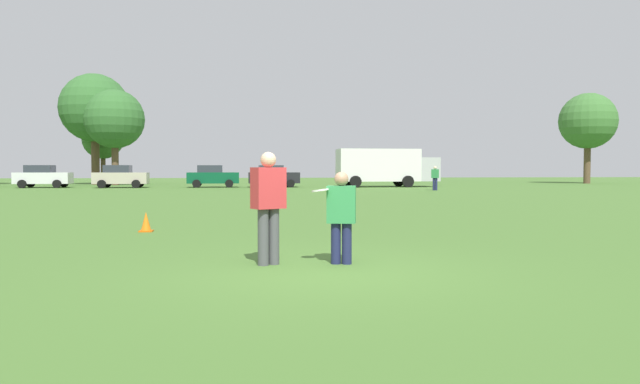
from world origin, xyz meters
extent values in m
plane|color=#47702D|center=(0.00, 0.00, 0.00)|extent=(182.54, 182.54, 0.00)
cylinder|color=#4C4C51|center=(-0.87, 0.62, 0.44)|extent=(0.17, 0.17, 0.89)
cylinder|color=#4C4C51|center=(-0.70, 0.70, 0.44)|extent=(0.17, 0.17, 0.89)
cube|color=red|center=(-0.78, 0.66, 1.21)|extent=(0.57, 0.48, 0.65)
sphere|color=#D8AD8C|center=(-0.78, 0.66, 1.65)|extent=(0.25, 0.25, 0.25)
cylinder|color=#1E234C|center=(0.45, 0.58, 0.33)|extent=(0.16, 0.16, 0.65)
cylinder|color=#1E234C|center=(0.28, 0.62, 0.33)|extent=(0.16, 0.16, 0.65)
cube|color=#338C4C|center=(0.37, 0.60, 0.95)|extent=(0.50, 0.36, 0.59)
sphere|color=tan|center=(0.37, 0.60, 1.35)|extent=(0.23, 0.23, 0.23)
cylinder|color=white|center=(0.02, 0.48, 1.18)|extent=(0.27, 0.27, 0.07)
cube|color=#D8590C|center=(-3.51, 5.88, 0.01)|extent=(0.32, 0.32, 0.03)
cone|color=orange|center=(-3.51, 5.88, 0.26)|extent=(0.24, 0.24, 0.45)
cube|color=silver|center=(-17.25, 40.67, 0.78)|extent=(4.24, 1.89, 0.90)
cube|color=#2D333D|center=(-17.50, 40.67, 1.50)|extent=(2.03, 1.68, 0.64)
cylinder|color=black|center=(-15.97, 41.70, 0.33)|extent=(0.66, 0.23, 0.66)
cylinder|color=black|center=(-15.93, 39.70, 0.33)|extent=(0.66, 0.23, 0.66)
cylinder|color=black|center=(-18.57, 41.64, 0.33)|extent=(0.66, 0.23, 0.66)
cylinder|color=black|center=(-18.53, 39.64, 0.33)|extent=(0.66, 0.23, 0.66)
cube|color=#B7AD99|center=(-11.02, 39.79, 0.78)|extent=(4.24, 1.89, 0.90)
cube|color=#2D333D|center=(-11.27, 39.79, 1.50)|extent=(2.03, 1.68, 0.64)
cylinder|color=black|center=(-9.74, 40.82, 0.33)|extent=(0.66, 0.23, 0.66)
cylinder|color=black|center=(-9.69, 38.82, 0.33)|extent=(0.66, 0.23, 0.66)
cylinder|color=black|center=(-12.34, 40.76, 0.33)|extent=(0.66, 0.23, 0.66)
cylinder|color=black|center=(-12.30, 38.77, 0.33)|extent=(0.66, 0.23, 0.66)
cube|color=#0C4C2D|center=(-3.73, 40.06, 0.78)|extent=(4.24, 1.89, 0.90)
cube|color=#2D333D|center=(-3.98, 40.06, 1.50)|extent=(2.03, 1.68, 0.64)
cylinder|color=black|center=(-2.44, 41.09, 0.33)|extent=(0.66, 0.23, 0.66)
cylinder|color=black|center=(-2.40, 39.09, 0.33)|extent=(0.66, 0.23, 0.66)
cylinder|color=black|center=(-5.05, 41.03, 0.33)|extent=(0.66, 0.23, 0.66)
cylinder|color=black|center=(-5.01, 39.04, 0.33)|extent=(0.66, 0.23, 0.66)
cube|color=black|center=(1.26, 39.79, 0.78)|extent=(4.24, 1.89, 0.90)
cube|color=#2D333D|center=(1.01, 39.79, 1.50)|extent=(2.03, 1.68, 0.64)
cylinder|color=black|center=(2.54, 40.82, 0.33)|extent=(0.66, 0.23, 0.66)
cylinder|color=black|center=(2.58, 38.82, 0.33)|extent=(0.66, 0.23, 0.66)
cylinder|color=black|center=(-0.06, 40.76, 0.33)|extent=(0.66, 0.23, 0.66)
cylinder|color=black|center=(-0.02, 38.77, 0.33)|extent=(0.66, 0.23, 0.66)
cube|color=white|center=(9.97, 39.21, 1.83)|extent=(6.85, 2.64, 2.70)
cube|color=#B2B2B7|center=(14.17, 39.29, 1.48)|extent=(1.85, 2.34, 2.00)
cylinder|color=black|center=(12.16, 40.62, 0.48)|extent=(0.97, 0.30, 0.96)
cylinder|color=black|center=(12.21, 37.88, 0.48)|extent=(0.97, 0.30, 0.96)
cylinder|color=black|center=(7.74, 40.53, 0.48)|extent=(0.97, 0.30, 0.96)
cylinder|color=black|center=(7.79, 37.79, 0.48)|extent=(0.97, 0.30, 0.96)
cylinder|color=#1E234C|center=(12.28, 30.99, 0.44)|extent=(0.16, 0.16, 0.87)
cylinder|color=#1E234C|center=(12.14, 31.11, 0.44)|extent=(0.16, 0.16, 0.87)
cube|color=#338C4C|center=(12.21, 31.05, 1.18)|extent=(0.54, 0.52, 0.62)
sphere|color=beige|center=(12.21, 31.05, 1.61)|extent=(0.24, 0.24, 0.24)
cylinder|color=brown|center=(-15.47, 49.95, 2.30)|extent=(0.77, 0.77, 4.61)
sphere|color=#33662D|center=(-15.47, 49.95, 7.40)|extent=(6.58, 6.58, 6.58)
cylinder|color=brown|center=(-15.44, 52.87, 1.42)|extent=(0.47, 0.47, 2.85)
sphere|color=#3D7033|center=(-15.44, 52.87, 4.58)|extent=(4.07, 4.07, 4.07)
cylinder|color=brown|center=(-13.17, 47.77, 1.92)|extent=(0.64, 0.64, 3.85)
sphere|color=#33662D|center=(-13.17, 47.77, 6.18)|extent=(5.50, 5.50, 5.50)
cylinder|color=brown|center=(34.29, 47.81, 2.03)|extent=(0.68, 0.68, 4.05)
sphere|color=#3D7033|center=(34.29, 47.81, 6.51)|extent=(5.79, 5.79, 5.79)
camera|label=1|loc=(-1.15, -8.43, 1.51)|focal=32.49mm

